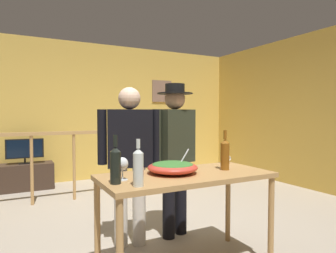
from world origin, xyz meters
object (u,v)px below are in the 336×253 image
at_px(framed_picture, 162,91).
at_px(wine_glass, 122,165).
at_px(stair_railing, 91,153).
at_px(wine_bottle_dark, 115,164).
at_px(salad_bowl, 173,167).
at_px(person_standing_left, 130,152).
at_px(serving_table, 186,184).
at_px(person_standing_right, 175,146).
at_px(wine_bottle_clear, 138,167).
at_px(wine_bottle_amber, 225,154).
at_px(flat_screen_tv, 25,149).
at_px(mug_white, 225,159).
at_px(tv_console, 25,177).

relative_size(framed_picture, wine_glass, 2.75).
bearing_deg(stair_railing, wine_bottle_dark, -99.41).
height_order(salad_bowl, person_standing_left, person_standing_left).
distance_m(framed_picture, serving_table, 4.33).
distance_m(serving_table, person_standing_right, 0.74).
xyz_separation_m(wine_bottle_clear, person_standing_right, (0.77, 0.87, 0.02)).
height_order(wine_bottle_amber, person_standing_right, person_standing_right).
relative_size(stair_railing, wine_bottle_amber, 11.92).
height_order(flat_screen_tv, wine_bottle_dark, wine_bottle_dark).
bearing_deg(mug_white, wine_bottle_clear, -157.15).
xyz_separation_m(stair_railing, tv_console, (-0.89, 1.01, -0.47)).
bearing_deg(person_standing_left, wine_glass, 81.13).
xyz_separation_m(salad_bowl, wine_bottle_amber, (0.48, -0.08, 0.09)).
distance_m(wine_bottle_amber, wine_bottle_clear, 0.93).
bearing_deg(framed_picture, flat_screen_tv, -173.38).
bearing_deg(wine_bottle_clear, flat_screen_tv, 98.75).
relative_size(stair_railing, person_standing_left, 2.68).
bearing_deg(stair_railing, wine_bottle_clear, -96.59).
relative_size(flat_screen_tv, wine_bottle_amber, 1.69).
bearing_deg(salad_bowl, tv_console, 105.94).
distance_m(salad_bowl, wine_bottle_clear, 0.51).
bearing_deg(stair_railing, tv_console, 131.53).
xyz_separation_m(tv_console, flat_screen_tv, (0.00, -0.03, 0.48)).
xyz_separation_m(wine_bottle_amber, mug_white, (0.22, 0.27, -0.10)).
bearing_deg(person_standing_right, person_standing_left, -15.76).
height_order(wine_bottle_dark, mug_white, wine_bottle_dark).
height_order(stair_railing, wine_bottle_amber, wine_bottle_amber).
bearing_deg(serving_table, wine_bottle_amber, -1.83).
xyz_separation_m(serving_table, wine_bottle_dark, (-0.63, -0.08, 0.23)).
distance_m(framed_picture, person_standing_right, 3.59).
bearing_deg(wine_bottle_dark, person_standing_right, 39.62).
bearing_deg(framed_picture, wine_bottle_clear, -118.47).
height_order(tv_console, serving_table, serving_table).
height_order(serving_table, person_standing_left, person_standing_left).
bearing_deg(wine_bottle_amber, flat_screen_tv, 112.77).
bearing_deg(flat_screen_tv, wine_bottle_amber, -67.23).
distance_m(salad_bowl, person_standing_left, 0.62).
distance_m(stair_railing, wine_bottle_clear, 2.78).
xyz_separation_m(wine_glass, person_standing_right, (0.80, 0.65, 0.03)).
distance_m(serving_table, wine_glass, 0.59).
bearing_deg(person_standing_right, stair_railing, -92.31).
distance_m(wine_glass, person_standing_left, 0.71).
height_order(flat_screen_tv, person_standing_right, person_standing_right).
height_order(framed_picture, wine_bottle_clear, framed_picture).
bearing_deg(wine_glass, stair_railing, 82.05).
distance_m(tv_console, wine_bottle_clear, 3.87).
bearing_deg(tv_console, person_standing_left, -73.86).
bearing_deg(wine_bottle_amber, person_standing_left, 133.97).
xyz_separation_m(wine_bottle_amber, person_standing_right, (-0.14, 0.67, 0.01)).
relative_size(stair_railing, mug_white, 37.38).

